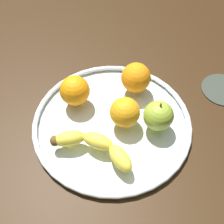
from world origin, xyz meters
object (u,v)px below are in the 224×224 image
at_px(banana, 94,146).
at_px(orange_back_right, 75,91).
at_px(fruit_bowl, 112,122).
at_px(apple, 158,117).
at_px(ambient_coaster, 223,89).
at_px(orange_back_left, 136,78).
at_px(orange_center, 125,111).

relative_size(banana, orange_back_right, 2.67).
height_order(fruit_bowl, apple, apple).
bearing_deg(ambient_coaster, orange_back_right, 15.20).
bearing_deg(ambient_coaster, apple, 41.47).
distance_m(apple, orange_back_left, 0.13).
relative_size(banana, orange_back_left, 2.62).
xyz_separation_m(apple, orange_back_left, (0.06, -0.11, 0.00)).
height_order(banana, apple, apple).
xyz_separation_m(apple, ambient_coaster, (-0.17, -0.15, -0.05)).
distance_m(fruit_bowl, banana, 0.09).
bearing_deg(orange_back_right, orange_back_left, -156.37).
height_order(fruit_bowl, ambient_coaster, fruit_bowl).
height_order(apple, orange_back_left, apple).
bearing_deg(orange_back_left, banana, 69.21).
relative_size(orange_back_left, orange_back_right, 1.02).
bearing_deg(orange_back_left, fruit_bowl, 67.50).
bearing_deg(fruit_bowl, banana, 71.49).
distance_m(fruit_bowl, apple, 0.11).
bearing_deg(fruit_bowl, orange_center, -171.88).
bearing_deg(orange_back_right, orange_center, 160.95).
distance_m(banana, ambient_coaster, 0.38).
relative_size(fruit_bowl, orange_center, 5.42).
distance_m(fruit_bowl, orange_back_right, 0.12).
relative_size(apple, ambient_coaster, 0.67).
xyz_separation_m(orange_back_left, ambient_coaster, (-0.23, -0.04, -0.05)).
distance_m(banana, orange_back_left, 0.21).
xyz_separation_m(banana, orange_back_right, (0.07, -0.13, 0.02)).
distance_m(banana, apple, 0.15).
bearing_deg(orange_back_left, ambient_coaster, -170.28).
bearing_deg(ambient_coaster, banana, 37.34).
relative_size(fruit_bowl, orange_back_left, 5.07).
distance_m(orange_back_left, orange_center, 0.11).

